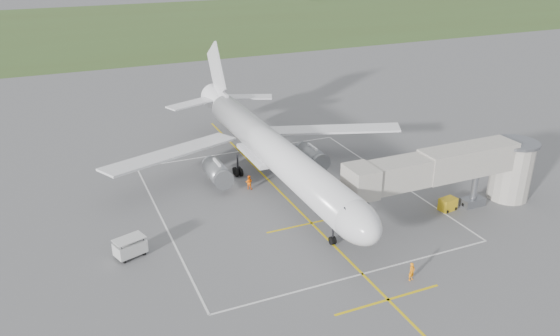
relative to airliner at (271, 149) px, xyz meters
name	(u,v)px	position (x,y,z in m)	size (l,w,h in m)	color
ground	(274,185)	(0.00, -0.75, -4.39)	(700.00, 700.00, 0.00)	#565659
grass_strip	(115,27)	(0.00, 129.25, -4.38)	(700.00, 120.00, 0.02)	#3B5123
apron_markings	(294,206)	(0.00, -6.57, -4.38)	(28.20, 60.00, 0.01)	#DBB80C
airliner	(271,149)	(0.00, 0.00, 0.00)	(38.93, 46.75, 13.52)	silver
jet_bridge	(461,169)	(15.72, -14.25, 0.35)	(23.40, 5.00, 7.20)	gray
gpu_unit	(448,204)	(14.81, -14.01, -3.72)	(1.99, 1.53, 1.37)	gold
baggage_cart	(130,247)	(-18.18, -9.70, -3.41)	(3.14, 2.45, 1.92)	silver
ramp_worker_nose	(412,272)	(3.38, -23.19, -3.54)	(0.62, 0.41, 1.70)	orange
ramp_worker_wing	(249,182)	(-3.03, -0.49, -3.53)	(0.84, 0.65, 1.72)	#FF6708
distant_aircraft	(107,0)	(3.71, 175.28, -0.80)	(230.26, 26.90, 8.85)	silver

